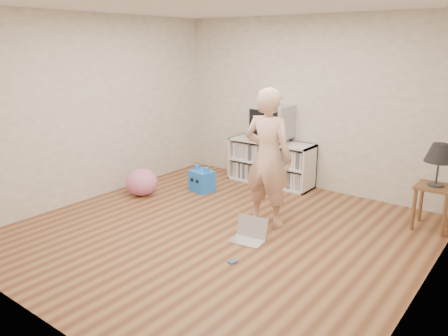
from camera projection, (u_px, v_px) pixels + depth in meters
ground at (219, 232)px, 5.25m from camera, size 4.50×4.50×0.00m
walls at (219, 125)px, 4.89m from camera, size 4.52×4.52×2.60m
ceiling at (219, 2)px, 4.54m from camera, size 4.50×4.50×0.01m
media_unit at (271, 162)px, 7.01m from camera, size 1.40×0.45×0.70m
dvd_deck at (272, 139)px, 6.90m from camera, size 0.45×0.35×0.07m
crt_tv at (272, 121)px, 6.82m from camera, size 0.60×0.53×0.50m
side_table at (434, 196)px, 5.24m from camera, size 0.42×0.42×0.55m
table_lamp at (440, 154)px, 5.10m from camera, size 0.34×0.34×0.52m
person at (268, 158)px, 5.27m from camera, size 0.64×0.43×1.71m
laptop at (250, 234)px, 5.02m from camera, size 0.41×0.35×0.26m
playing_cards at (233, 262)px, 4.51m from camera, size 0.08×0.10×0.02m
plush_blue at (202, 181)px, 6.68m from camera, size 0.38×0.34×0.39m
plush_pink at (142, 182)px, 6.49m from camera, size 0.62×0.62×0.40m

